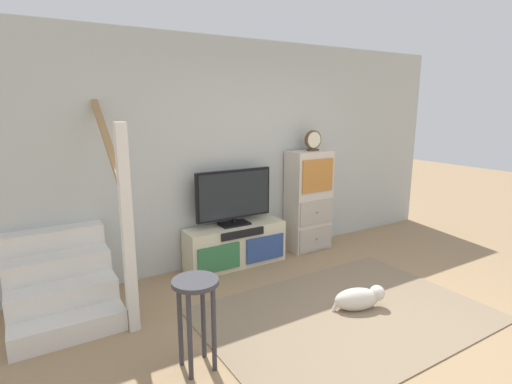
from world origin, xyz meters
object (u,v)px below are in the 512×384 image
media_console (236,245)px  dog (359,298)px  television (234,196)px  side_cabinet (309,201)px  desk_clock (313,141)px  bar_stool_near (196,303)px

media_console → dog: 1.66m
television → side_cabinet: side_cabinet is taller
desk_clock → bar_stool_near: 2.98m
desk_clock → media_console: bearing=179.8°
media_console → bar_stool_near: 1.99m
desk_clock → bar_stool_near: desk_clock is taller
media_console → television: television is taller
bar_stool_near → dog: 1.72m
media_console → side_cabinet: bearing=0.5°
media_console → television: (0.00, 0.02, 0.61)m
desk_clock → bar_stool_near: bearing=-146.2°
television → side_cabinet: bearing=-0.7°
bar_stool_near → television: bearing=53.5°
television → desk_clock: 1.31m
side_cabinet → desk_clock: bearing=-24.4°
media_console → bar_stool_near: (-1.18, -1.57, 0.27)m
side_cabinet → bar_stool_near: bearing=-145.6°
bar_stool_near → dog: bearing=-0.2°
desk_clock → television: bearing=178.6°
television → bar_stool_near: bearing=-126.5°
television → dog: bearing=-73.0°
television → desk_clock: size_ratio=3.65×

